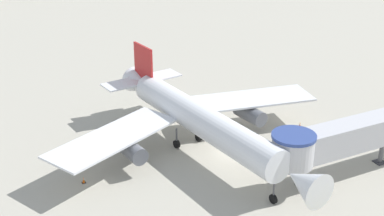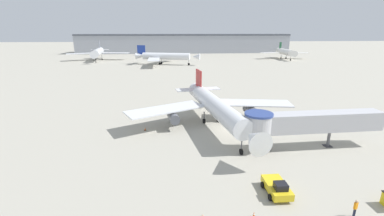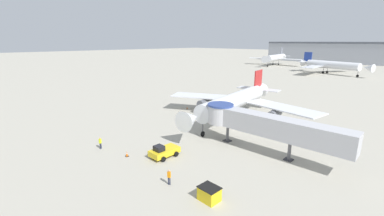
{
  "view_description": "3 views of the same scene",
  "coord_description": "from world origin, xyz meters",
  "px_view_note": "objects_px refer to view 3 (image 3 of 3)",
  "views": [
    {
      "loc": [
        -24.89,
        -43.94,
        27.33
      ],
      "look_at": [
        -3.15,
        2.65,
        4.8
      ],
      "focal_mm": 50.0,
      "sensor_mm": 36.0,
      "label": 1
    },
    {
      "loc": [
        -10.8,
        -42.81,
        17.11
      ],
      "look_at": [
        -7.55,
        -3.76,
        5.32
      ],
      "focal_mm": 24.0,
      "sensor_mm": 36.0,
      "label": 2
    },
    {
      "loc": [
        26.04,
        -39.87,
        15.47
      ],
      "look_at": [
        -7.55,
        -5.88,
        2.93
      ],
      "focal_mm": 24.0,
      "sensor_mm": 36.0,
      "label": 3
    }
  ],
  "objects_px": {
    "traffic_cone_port_wing": "(187,108)",
    "background_jet_blue_tail": "(330,65)",
    "main_airplane": "(236,101)",
    "ground_crew_wing_walker": "(100,142)",
    "pushback_tug_yellow": "(164,151)",
    "service_container_yellow": "(209,194)",
    "ground_crew_marshaller": "(169,176)",
    "jet_bridge": "(261,124)",
    "traffic_cone_starboard_wing": "(300,133)",
    "traffic_cone_apron_front": "(127,154)",
    "background_jet_gray_tail": "(275,58)"
  },
  "relations": [
    {
      "from": "traffic_cone_port_wing",
      "to": "background_jet_blue_tail",
      "type": "relative_size",
      "value": 0.02
    },
    {
      "from": "main_airplane",
      "to": "ground_crew_wing_walker",
      "type": "relative_size",
      "value": 18.08
    },
    {
      "from": "pushback_tug_yellow",
      "to": "service_container_yellow",
      "type": "height_order",
      "value": "pushback_tug_yellow"
    },
    {
      "from": "main_airplane",
      "to": "ground_crew_marshaller",
      "type": "distance_m",
      "value": 27.13
    },
    {
      "from": "main_airplane",
      "to": "ground_crew_wing_walker",
      "type": "height_order",
      "value": "main_airplane"
    },
    {
      "from": "jet_bridge",
      "to": "service_container_yellow",
      "type": "relative_size",
      "value": 10.19
    },
    {
      "from": "traffic_cone_port_wing",
      "to": "traffic_cone_starboard_wing",
      "type": "xyz_separation_m",
      "value": [
        26.04,
        1.17,
        0.09
      ]
    },
    {
      "from": "pushback_tug_yellow",
      "to": "ground_crew_marshaller",
      "type": "distance_m",
      "value": 7.26
    },
    {
      "from": "traffic_cone_apron_front",
      "to": "ground_crew_marshaller",
      "type": "relative_size",
      "value": 0.39
    },
    {
      "from": "service_container_yellow",
      "to": "traffic_cone_apron_front",
      "type": "bearing_deg",
      "value": -178.58
    },
    {
      "from": "ground_crew_marshaller",
      "to": "ground_crew_wing_walker",
      "type": "relative_size",
      "value": 1.02
    },
    {
      "from": "pushback_tug_yellow",
      "to": "traffic_cone_starboard_wing",
      "type": "distance_m",
      "value": 23.52
    },
    {
      "from": "traffic_cone_apron_front",
      "to": "ground_crew_marshaller",
      "type": "distance_m",
      "value": 9.69
    },
    {
      "from": "background_jet_blue_tail",
      "to": "jet_bridge",
      "type": "bearing_deg",
      "value": -151.92
    },
    {
      "from": "ground_crew_marshaller",
      "to": "background_jet_blue_tail",
      "type": "height_order",
      "value": "background_jet_blue_tail"
    },
    {
      "from": "pushback_tug_yellow",
      "to": "background_jet_gray_tail",
      "type": "height_order",
      "value": "background_jet_gray_tail"
    },
    {
      "from": "ground_crew_wing_walker",
      "to": "traffic_cone_starboard_wing",
      "type": "bearing_deg",
      "value": -51.48
    },
    {
      "from": "ground_crew_wing_walker",
      "to": "jet_bridge",
      "type": "bearing_deg",
      "value": -63.13
    },
    {
      "from": "main_airplane",
      "to": "jet_bridge",
      "type": "xyz_separation_m",
      "value": [
        11.62,
        -10.3,
        0.37
      ]
    },
    {
      "from": "traffic_cone_port_wing",
      "to": "ground_crew_marshaller",
      "type": "relative_size",
      "value": 0.34
    },
    {
      "from": "pushback_tug_yellow",
      "to": "traffic_cone_port_wing",
      "type": "bearing_deg",
      "value": 128.49
    },
    {
      "from": "main_airplane",
      "to": "pushback_tug_yellow",
      "type": "bearing_deg",
      "value": -90.32
    },
    {
      "from": "pushback_tug_yellow",
      "to": "traffic_cone_port_wing",
      "type": "relative_size",
      "value": 6.6
    },
    {
      "from": "main_airplane",
      "to": "traffic_cone_port_wing",
      "type": "relative_size",
      "value": 52.08
    },
    {
      "from": "main_airplane",
      "to": "background_jet_blue_tail",
      "type": "height_order",
      "value": "background_jet_blue_tail"
    },
    {
      "from": "ground_crew_marshaller",
      "to": "traffic_cone_starboard_wing",
      "type": "bearing_deg",
      "value": -118.92
    },
    {
      "from": "service_container_yellow",
      "to": "ground_crew_marshaller",
      "type": "xyz_separation_m",
      "value": [
        -5.05,
        -0.94,
        0.32
      ]
    },
    {
      "from": "main_airplane",
      "to": "ground_crew_marshaller",
      "type": "bearing_deg",
      "value": -79.09
    },
    {
      "from": "traffic_cone_apron_front",
      "to": "ground_crew_wing_walker",
      "type": "bearing_deg",
      "value": -165.32
    },
    {
      "from": "service_container_yellow",
      "to": "ground_crew_wing_walker",
      "type": "bearing_deg",
      "value": -175.11
    },
    {
      "from": "traffic_cone_apron_front",
      "to": "background_jet_gray_tail",
      "type": "height_order",
      "value": "background_jet_gray_tail"
    },
    {
      "from": "traffic_cone_port_wing",
      "to": "traffic_cone_starboard_wing",
      "type": "height_order",
      "value": "traffic_cone_starboard_wing"
    },
    {
      "from": "traffic_cone_port_wing",
      "to": "ground_crew_marshaller",
      "type": "xyz_separation_m",
      "value": [
        22.02,
        -24.26,
        0.76
      ]
    },
    {
      "from": "traffic_cone_apron_front",
      "to": "ground_crew_marshaller",
      "type": "bearing_deg",
      "value": -3.43
    },
    {
      "from": "traffic_cone_starboard_wing",
      "to": "background_jet_blue_tail",
      "type": "xyz_separation_m",
      "value": [
        -24.31,
        93.17,
        3.96
      ]
    },
    {
      "from": "traffic_cone_starboard_wing",
      "to": "ground_crew_marshaller",
      "type": "relative_size",
      "value": 0.44
    },
    {
      "from": "service_container_yellow",
      "to": "jet_bridge",
      "type": "bearing_deg",
      "value": 100.71
    },
    {
      "from": "main_airplane",
      "to": "jet_bridge",
      "type": "distance_m",
      "value": 15.53
    },
    {
      "from": "jet_bridge",
      "to": "traffic_cone_starboard_wing",
      "type": "xyz_separation_m",
      "value": [
        1.64,
        10.37,
        -3.77
      ]
    },
    {
      "from": "traffic_cone_starboard_wing",
      "to": "background_jet_blue_tail",
      "type": "bearing_deg",
      "value": 104.62
    },
    {
      "from": "pushback_tug_yellow",
      "to": "jet_bridge",
      "type": "bearing_deg",
      "value": 52.53
    },
    {
      "from": "pushback_tug_yellow",
      "to": "service_container_yellow",
      "type": "xyz_separation_m",
      "value": [
        11.01,
        -3.19,
        -0.06
      ]
    },
    {
      "from": "background_jet_blue_tail",
      "to": "main_airplane",
      "type": "bearing_deg",
      "value": -157.51
    },
    {
      "from": "main_airplane",
      "to": "traffic_cone_port_wing",
      "type": "xyz_separation_m",
      "value": [
        -12.78,
        -1.11,
        -3.49
      ]
    },
    {
      "from": "jet_bridge",
      "to": "background_jet_blue_tail",
      "type": "distance_m",
      "value": 105.99
    },
    {
      "from": "jet_bridge",
      "to": "traffic_cone_port_wing",
      "type": "height_order",
      "value": "jet_bridge"
    },
    {
      "from": "pushback_tug_yellow",
      "to": "traffic_cone_apron_front",
      "type": "height_order",
      "value": "pushback_tug_yellow"
    },
    {
      "from": "service_container_yellow",
      "to": "traffic_cone_port_wing",
      "type": "bearing_deg",
      "value": 139.26
    },
    {
      "from": "traffic_cone_port_wing",
      "to": "background_jet_blue_tail",
      "type": "distance_m",
      "value": 94.44
    },
    {
      "from": "main_airplane",
      "to": "background_jet_blue_tail",
      "type": "relative_size",
      "value": 0.91
    }
  ]
}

